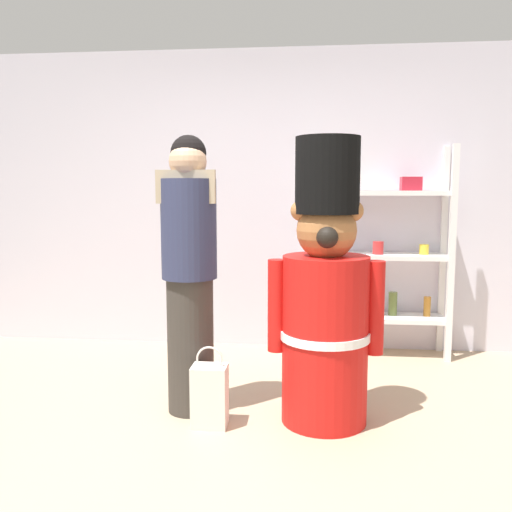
{
  "coord_description": "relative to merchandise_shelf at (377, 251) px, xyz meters",
  "views": [
    {
      "loc": [
        0.35,
        -2.62,
        1.39
      ],
      "look_at": [
        0.02,
        0.6,
        1.0
      ],
      "focal_mm": 38.1,
      "sensor_mm": 36.0,
      "label": 1
    }
  ],
  "objects": [
    {
      "name": "shopping_bag",
      "position": [
        -1.14,
        -1.57,
        -0.69
      ],
      "size": [
        0.21,
        0.16,
        0.49
      ],
      "color": "silver",
      "rests_on": "ground_plane"
    },
    {
      "name": "merchandise_shelf",
      "position": [
        0.0,
        0.0,
        0.0
      ],
      "size": [
        1.18,
        0.35,
        1.76
      ],
      "color": "white",
      "rests_on": "ground_plane"
    },
    {
      "name": "person_shopper",
      "position": [
        -1.3,
        -1.34,
        0.02
      ],
      "size": [
        0.36,
        0.34,
        1.73
      ],
      "color": "#38332D",
      "rests_on": "ground_plane"
    },
    {
      "name": "teddy_bear_guard",
      "position": [
        -0.46,
        -1.42,
        -0.14
      ],
      "size": [
        0.69,
        0.53,
        1.7
      ],
      "color": "red",
      "rests_on": "ground_plane"
    },
    {
      "name": "ground_plane",
      "position": [
        -0.9,
        -1.98,
        -0.88
      ],
      "size": [
        6.4,
        6.4,
        0.0
      ],
      "primitive_type": "plane",
      "color": "tan"
    },
    {
      "name": "back_wall",
      "position": [
        -0.9,
        0.22,
        0.42
      ],
      "size": [
        6.4,
        0.12,
        2.6
      ],
      "primitive_type": "cube",
      "color": "silver",
      "rests_on": "ground_plane"
    }
  ]
}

